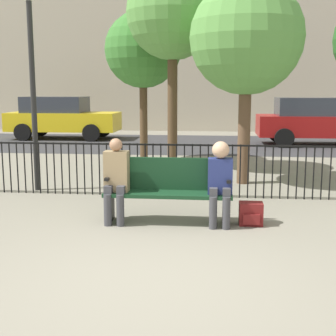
{
  "coord_description": "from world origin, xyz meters",
  "views": [
    {
      "loc": [
        0.66,
        -4.41,
        1.9
      ],
      "look_at": [
        0.0,
        2.05,
        0.8
      ],
      "focal_mm": 50.0,
      "sensor_mm": 36.0,
      "label": 1
    }
  ],
  "objects": [
    {
      "name": "ground_plane",
      "position": [
        0.0,
        0.0,
        0.0
      ],
      "size": [
        80.0,
        80.0,
        0.0
      ],
      "primitive_type": "plane",
      "color": "gray"
    },
    {
      "name": "park_bench",
      "position": [
        0.0,
        2.13,
        0.5
      ],
      "size": [
        1.82,
        0.45,
        0.92
      ],
      "color": "#14381E",
      "rests_on": "ground"
    },
    {
      "name": "seated_person_0",
      "position": [
        -0.74,
        2.01,
        0.67
      ],
      "size": [
        0.34,
        0.39,
        1.21
      ],
      "color": "#3D3D42",
      "rests_on": "ground"
    },
    {
      "name": "seated_person_1",
      "position": [
        0.73,
        2.0,
        0.68
      ],
      "size": [
        0.34,
        0.39,
        1.19
      ],
      "color": "#3D3D42",
      "rests_on": "ground"
    },
    {
      "name": "backpack",
      "position": [
        1.18,
        2.07,
        0.16
      ],
      "size": [
        0.33,
        0.27,
        0.32
      ],
      "color": "maroon",
      "rests_on": "ground"
    },
    {
      "name": "fence_railing",
      "position": [
        -0.02,
        3.75,
        0.56
      ],
      "size": [
        9.01,
        0.03,
        0.95
      ],
      "color": "black",
      "rests_on": "ground"
    },
    {
      "name": "tree_0",
      "position": [
        1.23,
        5.08,
        2.88
      ],
      "size": [
        2.23,
        2.23,
        4.02
      ],
      "color": "brown",
      "rests_on": "ground"
    },
    {
      "name": "tree_1",
      "position": [
        -0.36,
        6.62,
        3.58
      ],
      "size": [
        2.12,
        2.12,
        4.68
      ],
      "color": "#4C3823",
      "rests_on": "ground"
    },
    {
      "name": "tree_2",
      "position": [
        -1.25,
        7.91,
        2.9
      ],
      "size": [
        1.99,
        1.99,
        3.91
      ],
      "color": "#4C3823",
      "rests_on": "ground"
    },
    {
      "name": "lamp_post",
      "position": [
        -2.71,
        4.03,
        2.46
      ],
      "size": [
        0.28,
        0.28,
        3.73
      ],
      "color": "black",
      "rests_on": "ground"
    },
    {
      "name": "street_surface",
      "position": [
        0.0,
        12.0,
        0.0
      ],
      "size": [
        24.0,
        6.0,
        0.01
      ],
      "color": "#333335",
      "rests_on": "ground"
    },
    {
      "name": "parked_car_0",
      "position": [
        4.11,
        11.99,
        0.84
      ],
      "size": [
        4.2,
        1.94,
        1.62
      ],
      "color": "maroon",
      "rests_on": "ground"
    },
    {
      "name": "parked_car_1",
      "position": [
        -5.26,
        13.18,
        0.84
      ],
      "size": [
        4.2,
        1.94,
        1.62
      ],
      "color": "yellow",
      "rests_on": "ground"
    },
    {
      "name": "building_facade",
      "position": [
        0.0,
        20.0,
        6.27
      ],
      "size": [
        20.0,
        6.0,
        12.54
      ],
      "color": "#B2A893",
      "rests_on": "ground"
    }
  ]
}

